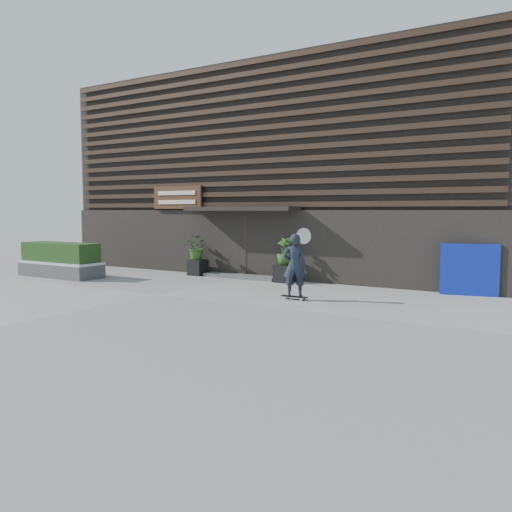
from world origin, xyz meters
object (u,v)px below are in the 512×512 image
Objects in this scene: raised_bed at (61,270)px; skateboarder at (295,265)px; planter_pot_left at (198,267)px; blue_tarp at (469,270)px; planter_pot_right at (285,274)px.

skateboarder is at bearing 0.43° from raised_bed.
skateboarder reaches higher than raised_bed.
blue_tarp is at bearing 1.76° from planter_pot_left.
planter_pot_right is at bearing 0.00° from planter_pot_left.
planter_pot_left and planter_pot_right have the same top height.
planter_pot_right is 3.62m from skateboarder.
blue_tarp is 0.88× the size of skateboarder.
planter_pot_left is at bearing 152.47° from skateboarder.
planter_pot_left is 9.79m from blue_tarp.
planter_pot_right is 0.32× the size of skateboarder.
planter_pot_left is 5.13m from raised_bed.
skateboarder is (5.73, -2.99, 0.66)m from planter_pot_left.
planter_pot_right is at bearing 122.91° from skateboarder.
planter_pot_left is 6.50m from skateboarder.
planter_pot_right reaches higher than raised_bed.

